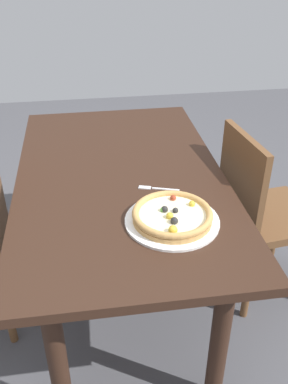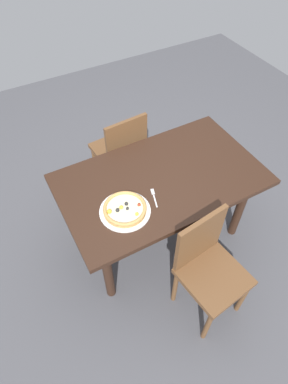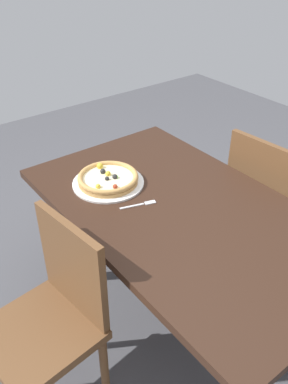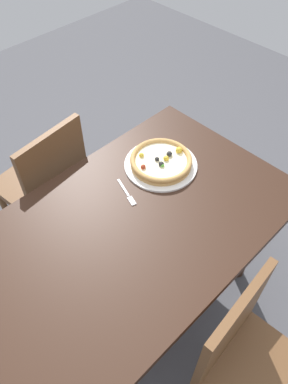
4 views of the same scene
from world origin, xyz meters
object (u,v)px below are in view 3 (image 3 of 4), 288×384
at_px(chair_far, 266,200).
at_px(pizza, 108,178).
at_px(chair_near, 52,317).
at_px(fork, 141,204).
at_px(dining_table, 182,227).
at_px(plate, 108,183).

height_order(chair_far, pizza, chair_far).
distance_m(chair_near, chair_far, 1.30).
distance_m(chair_near, fork, 0.59).
bearing_deg(pizza, dining_table, 22.01).
bearing_deg(dining_table, fork, -136.56).
xyz_separation_m(plate, pizza, (-0.00, 0.00, 0.03)).
bearing_deg(chair_near, fork, -84.17).
relative_size(chair_near, chair_far, 1.00).
distance_m(chair_near, pizza, 0.67).
bearing_deg(plate, pizza, 174.67).
distance_m(dining_table, pizza, 0.42).
distance_m(chair_far, fork, 0.82).
relative_size(dining_table, pizza, 5.14).
xyz_separation_m(dining_table, pizza, (-0.37, -0.15, 0.13)).
height_order(dining_table, pizza, pizza).
bearing_deg(dining_table, plate, -157.95).
xyz_separation_m(plate, fork, (0.23, 0.02, -0.00)).
xyz_separation_m(pizza, fork, (0.23, 0.02, -0.03)).
bearing_deg(fork, pizza, 112.72).
bearing_deg(pizza, fork, 5.17).
bearing_deg(chair_far, plate, -117.33).
relative_size(chair_near, plate, 2.62).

